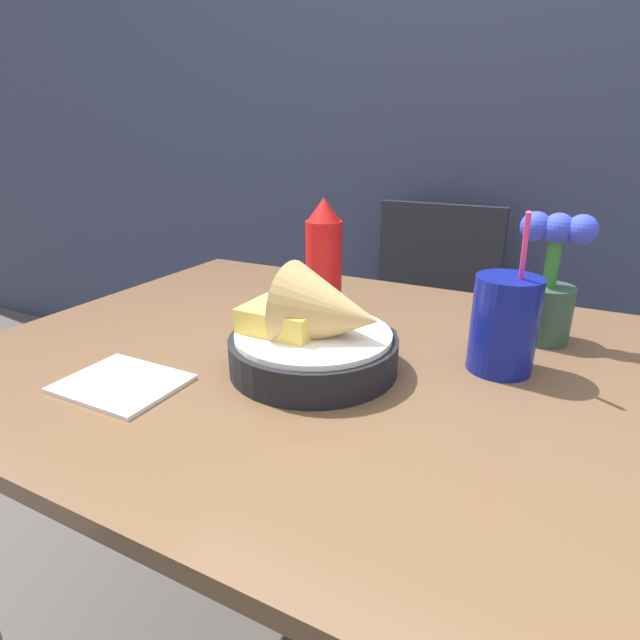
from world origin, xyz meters
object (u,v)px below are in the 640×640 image
(ketchup_bottle, at_px, (324,263))
(food_basket, at_px, (319,335))
(drink_cup, at_px, (503,327))
(flower_vase, at_px, (548,287))
(chair_far_window, at_px, (427,312))

(ketchup_bottle, bearing_deg, food_basket, -65.14)
(food_basket, relative_size, ketchup_bottle, 1.11)
(food_basket, distance_m, ketchup_bottle, 0.22)
(drink_cup, xyz_separation_m, flower_vase, (0.04, 0.15, 0.03))
(food_basket, xyz_separation_m, flower_vase, (0.28, 0.27, 0.04))
(ketchup_bottle, xyz_separation_m, flower_vase, (0.37, 0.08, -0.02))
(food_basket, relative_size, drink_cup, 1.05)
(ketchup_bottle, bearing_deg, flower_vase, 12.13)
(drink_cup, bearing_deg, ketchup_bottle, 167.86)
(food_basket, height_order, flower_vase, flower_vase)
(chair_far_window, distance_m, ketchup_bottle, 0.80)
(chair_far_window, height_order, food_basket, food_basket)
(flower_vase, bearing_deg, ketchup_bottle, -167.87)
(food_basket, distance_m, flower_vase, 0.39)
(food_basket, bearing_deg, flower_vase, 44.21)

